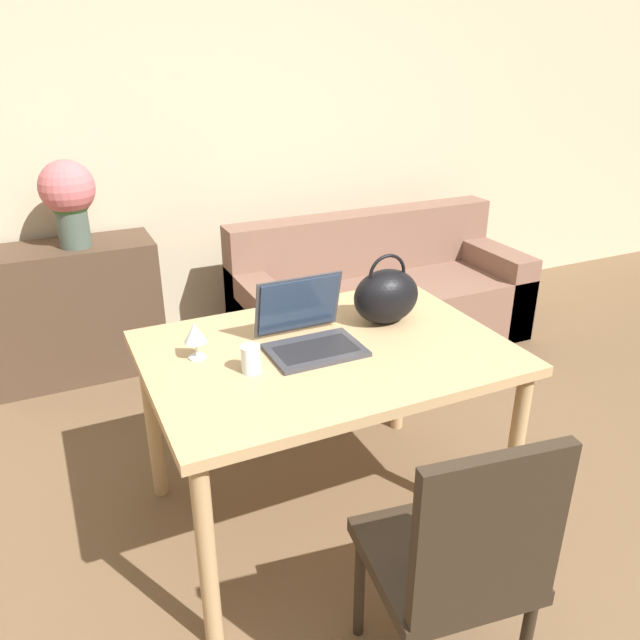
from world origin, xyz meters
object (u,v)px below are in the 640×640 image
Objects in this scene: chair at (459,557)px; wine_glass at (195,334)px; handbag at (386,296)px; laptop at (307,328)px; couch at (379,300)px; flower_vase at (68,196)px; drinking_glass at (251,359)px.

wine_glass is (-0.45, 1.01, 0.34)m from chair.
laptop is at bearing -171.70° from handbag.
handbag is (0.79, -0.01, 0.02)m from wine_glass.
wine_glass is (-0.41, 0.07, 0.03)m from laptop.
laptop is at bearing 100.10° from chair.
flower_vase reaches higher than couch.
couch is at bearing 49.89° from laptop.
flower_vase reaches higher than handbag.
chair reaches higher than drinking_glass.
chair is 0.93m from drinking_glass.
couch is 1.96m from flower_vase.
chair is at bearing -108.69° from handbag.
drinking_glass is at bearing -76.69° from flower_vase.
couch is 3.97× the size of flower_vase.
couch is at bearing 46.05° from drinking_glass.
flower_vase reaches higher than laptop.
flower_vase is (-0.68, 1.62, 0.23)m from laptop.
laptop is 0.38m from handbag.
laptop is at bearing -67.39° from flower_vase.
handbag reaches higher than laptop.
handbag is at bearing -1.06° from wine_glass.
chair is at bearing -87.59° from laptop.
chair is 2.47m from couch.
handbag is (-0.71, -1.23, 0.61)m from couch.
drinking_glass reaches higher than couch.
flower_vase reaches higher than wine_glass.
handbag reaches higher than chair.
laptop is 2.46× the size of wine_glass.
chair reaches higher than couch.
handbag reaches higher than drinking_glass.
handbag is 1.90m from flower_vase.
chair is at bearing -74.38° from flower_vase.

